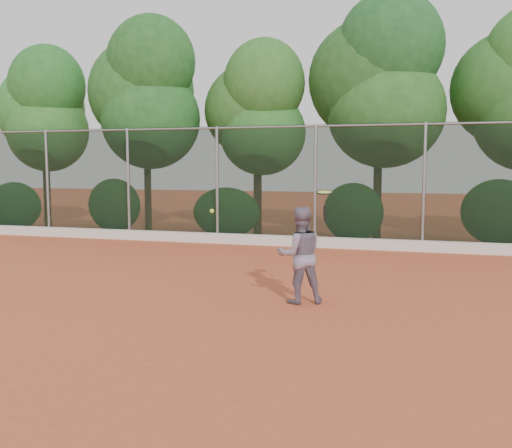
# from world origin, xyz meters

# --- Properties ---
(ground) EXTENTS (80.00, 80.00, 0.00)m
(ground) POSITION_xyz_m (0.00, 0.00, 0.00)
(ground) COLOR #BD4F2C
(ground) RESTS_ON ground
(concrete_curb) EXTENTS (24.00, 0.20, 0.30)m
(concrete_curb) POSITION_xyz_m (0.00, 6.82, 0.15)
(concrete_curb) COLOR beige
(concrete_curb) RESTS_ON ground
(tennis_player) EXTENTS (0.99, 0.90, 1.65)m
(tennis_player) POSITION_xyz_m (1.01, 0.22, 0.82)
(tennis_player) COLOR slate
(tennis_player) RESTS_ON ground
(chainlink_fence) EXTENTS (24.09, 0.09, 3.50)m
(chainlink_fence) POSITION_xyz_m (-0.00, 7.00, 1.86)
(chainlink_fence) COLOR black
(chainlink_fence) RESTS_ON ground
(foliage_backdrop) EXTENTS (23.70, 3.63, 7.55)m
(foliage_backdrop) POSITION_xyz_m (-0.55, 8.98, 4.40)
(foliage_backdrop) COLOR #3E2A18
(foliage_backdrop) RESTS_ON ground
(tennis_racket) EXTENTS (0.32, 0.31, 0.53)m
(tennis_racket) POSITION_xyz_m (1.45, 0.08, 1.87)
(tennis_racket) COLOR black
(tennis_racket) RESTS_ON ground
(tennis_ball_in_flight) EXTENTS (0.07, 0.07, 0.07)m
(tennis_ball_in_flight) POSITION_xyz_m (-0.60, 0.25, 1.54)
(tennis_ball_in_flight) COLOR #CFFA39
(tennis_ball_in_flight) RESTS_ON ground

